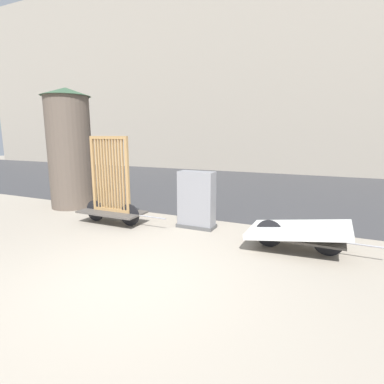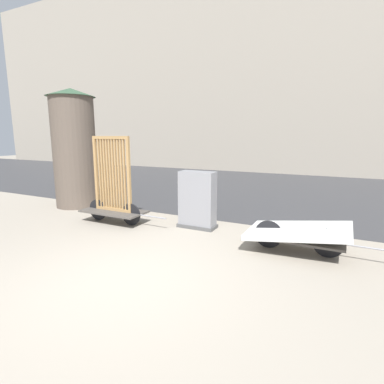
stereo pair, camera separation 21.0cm
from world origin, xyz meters
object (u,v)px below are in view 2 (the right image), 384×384
object	(u,v)px
bike_cart_with_mattress	(298,233)
bike_cart_with_bedframe	(113,195)
utility_cabinet	(197,202)
advertising_column	(74,148)

from	to	relation	value
bike_cart_with_mattress	bike_cart_with_bedframe	bearing A→B (deg)	-179.34
bike_cart_with_bedframe	bike_cart_with_mattress	world-z (taller)	bike_cart_with_bedframe
bike_cart_with_bedframe	bike_cart_with_mattress	distance (m)	4.35
bike_cart_with_mattress	utility_cabinet	xyz separation A→B (m)	(-2.32, 0.56, 0.24)
bike_cart_with_mattress	advertising_column	distance (m)	6.81
utility_cabinet	bike_cart_with_bedframe	bearing A→B (deg)	-164.49
advertising_column	bike_cart_with_mattress	bearing A→B (deg)	-8.14
bike_cart_with_bedframe	advertising_column	distance (m)	2.67
bike_cart_with_bedframe	utility_cabinet	distance (m)	2.10
bike_cart_with_mattress	advertising_column	world-z (taller)	advertising_column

